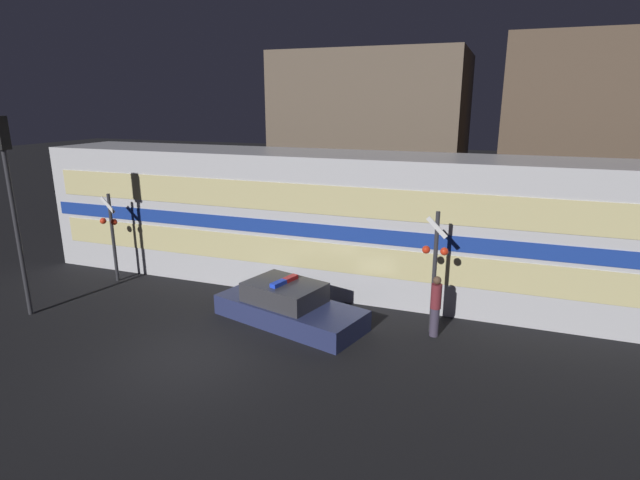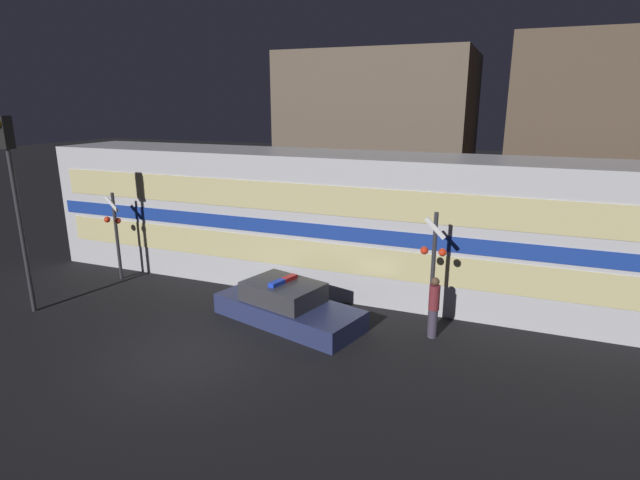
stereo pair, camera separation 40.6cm
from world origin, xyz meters
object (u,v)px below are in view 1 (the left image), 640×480
police_car (288,306)px  pedestrian (436,306)px  train (346,222)px  crossing_signal_near (435,265)px  traffic_light_corner (9,184)px

police_car → pedestrian: pedestrian is taller
train → crossing_signal_near: bearing=-39.3°
train → crossing_signal_near: train is taller
police_car → pedestrian: 4.14m
train → police_car: 3.93m
train → pedestrian: bearing=-40.1°
crossing_signal_near → train: bearing=140.7°
police_car → traffic_light_corner: bearing=-147.9°
crossing_signal_near → traffic_light_corner: bearing=-165.6°
police_car → train: bearing=95.2°
traffic_light_corner → train: bearing=34.9°
train → pedestrian: size_ratio=12.99×
train → police_car: (-0.63, -3.44, -1.80)m
police_car → crossing_signal_near: bearing=25.7°
police_car → traffic_light_corner: (-7.46, -2.22, 3.46)m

